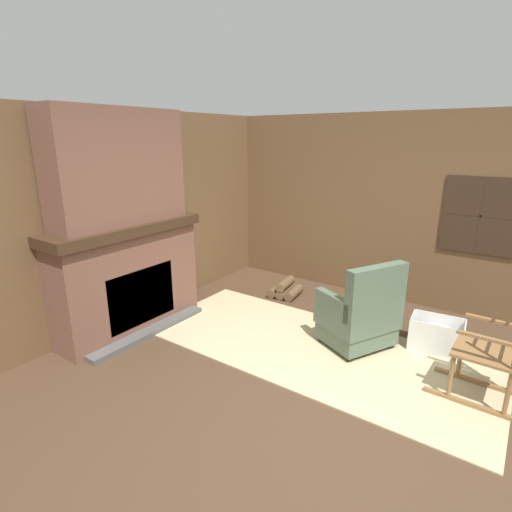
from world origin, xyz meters
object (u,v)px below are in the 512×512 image
at_px(firewood_stack, 285,289).
at_px(decorative_plate_on_mantel, 112,212).
at_px(armchair, 360,316).
at_px(storage_case, 146,211).
at_px(rocking_chair, 491,356).
at_px(oil_lamp_vase, 75,223).
at_px(laundry_basket, 436,335).

relative_size(firewood_stack, decorative_plate_on_mantel, 1.71).
bearing_deg(armchair, storage_case, 43.50).
distance_m(armchair, rocking_chair, 1.23).
relative_size(firewood_stack, storage_case, 1.83).
bearing_deg(decorative_plate_on_mantel, armchair, 25.56).
relative_size(firewood_stack, oil_lamp_vase, 1.84).
distance_m(firewood_stack, decorative_plate_on_mantel, 2.53).
bearing_deg(firewood_stack, oil_lamp_vase, -112.95).
bearing_deg(laundry_basket, oil_lamp_vase, -147.05).
xyz_separation_m(rocking_chair, oil_lamp_vase, (-3.59, -1.36, 0.91)).
relative_size(firewood_stack, laundry_basket, 0.84).
bearing_deg(armchair, rocking_chair, -163.68).
height_order(rocking_chair, firewood_stack, rocking_chair).
distance_m(armchair, storage_case, 2.66).
bearing_deg(decorative_plate_on_mantel, firewood_stack, 62.07).
distance_m(armchair, decorative_plate_on_mantel, 2.85).
xyz_separation_m(armchair, rocking_chair, (1.20, -0.23, 0.05)).
height_order(armchair, laundry_basket, armchair).
xyz_separation_m(armchair, firewood_stack, (-1.38, 0.79, -0.27)).
height_order(oil_lamp_vase, decorative_plate_on_mantel, decorative_plate_on_mantel).
relative_size(armchair, rocking_chair, 0.80).
height_order(laundry_basket, oil_lamp_vase, oil_lamp_vase).
bearing_deg(oil_lamp_vase, armchair, 33.72).
relative_size(armchair, laundry_basket, 1.78).
bearing_deg(firewood_stack, decorative_plate_on_mantel, -117.93).
bearing_deg(rocking_chair, decorative_plate_on_mantel, 15.82).
bearing_deg(laundry_basket, armchair, -149.85).
bearing_deg(oil_lamp_vase, rocking_chair, 20.81).
bearing_deg(laundry_basket, decorative_plate_on_mantel, -153.39).
distance_m(firewood_stack, laundry_basket, 2.09).
distance_m(rocking_chair, laundry_basket, 0.85).
distance_m(firewood_stack, oil_lamp_vase, 2.86).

